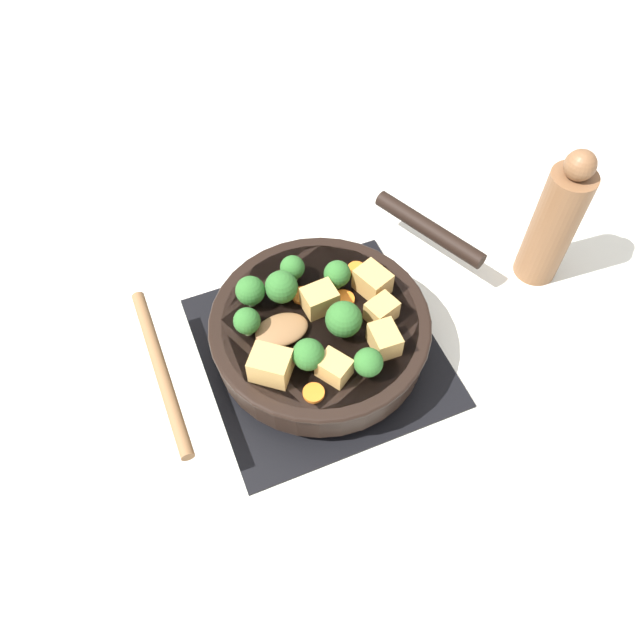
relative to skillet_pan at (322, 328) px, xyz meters
The scene contains 23 objects.
ground_plane 0.06m from the skillet_pan, 155.35° to the right, with size 2.40×2.40×0.00m, color silver.
front_burner_grate 0.04m from the skillet_pan, 155.35° to the right, with size 0.31×0.31×0.03m.
skillet_pan is the anchor object (origin of this frame).
wooden_spoon 0.15m from the skillet_pan, behind, with size 0.20×0.24×0.02m.
tofu_cube_center_large 0.10m from the skillet_pan, 51.32° to the right, with size 0.04×0.03×0.03m, color tan.
tofu_cube_near_handle 0.11m from the skillet_pan, 149.21° to the right, with size 0.05×0.04×0.04m, color tan.
tofu_cube_east_chunk 0.08m from the skillet_pan, 20.90° to the right, with size 0.04×0.03×0.03m, color tan.
tofu_cube_west_chunk 0.09m from the skillet_pan, 12.95° to the left, with size 0.04×0.03×0.03m, color tan.
tofu_cube_back_piece 0.04m from the skillet_pan, 77.00° to the left, with size 0.04×0.03×0.03m, color tan.
tofu_cube_front_piece 0.09m from the skillet_pan, 102.12° to the right, with size 0.04×0.03×0.03m, color tan.
broccoli_floret_near_spoon 0.09m from the skillet_pan, 125.01° to the right, with size 0.04×0.04×0.05m.
broccoli_floret_center_top 0.06m from the skillet_pan, 61.02° to the right, with size 0.05×0.05×0.05m.
broccoli_floret_east_rim 0.11m from the skillet_pan, 78.12° to the right, with size 0.04×0.04×0.04m.
broccoli_floret_west_rim 0.09m from the skillet_pan, 98.67° to the left, with size 0.03×0.03×0.04m.
broccoli_floret_north_edge 0.07m from the skillet_pan, 46.91° to the left, with size 0.04×0.04×0.04m.
broccoli_floret_south_cluster 0.10m from the skillet_pan, behind, with size 0.03×0.03×0.04m.
broccoli_floret_mid_floret 0.10m from the skillet_pan, 142.58° to the left, with size 0.04×0.04×0.05m.
broccoli_floret_small_inner 0.08m from the skillet_pan, 127.85° to the left, with size 0.04×0.04×0.05m.
carrot_slice_orange_thin 0.05m from the skillet_pan, 22.93° to the left, with size 0.03×0.03×0.01m, color orange.
carrot_slice_near_center 0.11m from the skillet_pan, 117.38° to the right, with size 0.03×0.03×0.01m, color orange.
carrot_slice_edge_slice 0.05m from the skillet_pan, 104.09° to the left, with size 0.03×0.03×0.01m, color orange.
carrot_slice_under_broccoli 0.10m from the skillet_pan, 37.39° to the left, with size 0.02×0.02×0.01m, color orange.
pepper_mill 0.35m from the skillet_pan, ahead, with size 0.06×0.06×0.22m.
Camera 1 is at (-0.17, -0.42, 0.73)m, focal length 35.00 mm.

